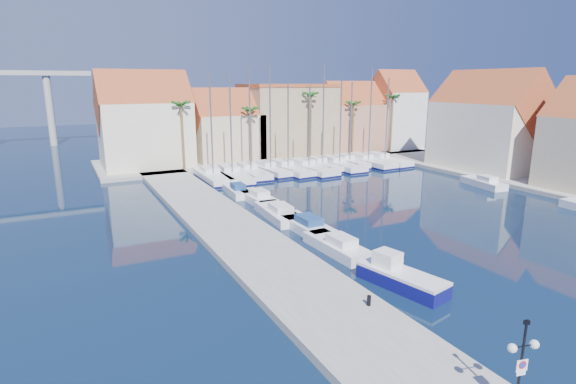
% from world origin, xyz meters
% --- Properties ---
extents(ground, '(260.00, 260.00, 0.00)m').
position_xyz_m(ground, '(0.00, 0.00, 0.00)').
color(ground, black).
rests_on(ground, ground).
extents(quay_west, '(6.00, 77.00, 0.50)m').
position_xyz_m(quay_west, '(-9.00, 13.50, 0.25)').
color(quay_west, gray).
rests_on(quay_west, ground).
extents(shore_north, '(54.00, 16.00, 0.50)m').
position_xyz_m(shore_north, '(10.00, 48.00, 0.25)').
color(shore_north, gray).
rests_on(shore_north, ground).
extents(shore_east, '(12.00, 60.00, 0.50)m').
position_xyz_m(shore_east, '(32.00, 15.00, 0.25)').
color(shore_east, gray).
rests_on(shore_east, ground).
extents(lamp_post, '(1.23, 0.53, 3.69)m').
position_xyz_m(lamp_post, '(-7.27, -10.21, 2.92)').
color(lamp_post, black).
rests_on(lamp_post, quay_west).
extents(bollard, '(0.22, 0.22, 0.56)m').
position_xyz_m(bollard, '(-7.09, -1.28, 0.78)').
color(bollard, black).
rests_on(bollard, quay_west).
extents(fishing_boat, '(3.09, 5.96, 1.99)m').
position_xyz_m(fishing_boat, '(-3.37, 0.60, 0.66)').
color(fishing_boat, '#10105E').
rests_on(fishing_boat, ground).
extents(motorboat_west_0, '(2.25, 6.32, 1.40)m').
position_xyz_m(motorboat_west_0, '(-3.60, 7.17, 0.51)').
color(motorboat_west_0, white).
rests_on(motorboat_west_0, ground).
extents(motorboat_west_1, '(2.29, 6.82, 1.40)m').
position_xyz_m(motorboat_west_1, '(-3.22, 12.63, 0.51)').
color(motorboat_west_1, white).
rests_on(motorboat_west_1, ground).
extents(motorboat_west_2, '(2.82, 7.31, 1.40)m').
position_xyz_m(motorboat_west_2, '(-3.67, 16.95, 0.51)').
color(motorboat_west_2, white).
rests_on(motorboat_west_2, ground).
extents(motorboat_west_3, '(2.14, 6.48, 1.40)m').
position_xyz_m(motorboat_west_3, '(-3.13, 23.12, 0.51)').
color(motorboat_west_3, white).
rests_on(motorboat_west_3, ground).
extents(motorboat_west_4, '(2.28, 5.85, 1.40)m').
position_xyz_m(motorboat_west_4, '(-3.97, 26.94, 0.51)').
color(motorboat_west_4, white).
rests_on(motorboat_west_4, ground).
extents(motorboat_east_1, '(2.84, 6.26, 1.40)m').
position_xyz_m(motorboat_east_1, '(23.99, 17.30, 0.51)').
color(motorboat_east_1, white).
rests_on(motorboat_east_1, ground).
extents(sailboat_0, '(3.01, 10.62, 13.34)m').
position_xyz_m(sailboat_0, '(-4.04, 35.74, 0.59)').
color(sailboat_0, white).
rests_on(sailboat_0, ground).
extents(sailboat_1, '(4.04, 11.89, 13.43)m').
position_xyz_m(sailboat_1, '(-1.52, 35.61, 0.57)').
color(sailboat_1, white).
rests_on(sailboat_1, ground).
extents(sailboat_2, '(2.87, 10.22, 14.89)m').
position_xyz_m(sailboat_2, '(1.30, 36.15, 0.61)').
color(sailboat_2, white).
rests_on(sailboat_2, ground).
extents(sailboat_3, '(3.19, 9.54, 14.43)m').
position_xyz_m(sailboat_3, '(4.26, 36.38, 0.63)').
color(sailboat_3, white).
rests_on(sailboat_3, ground).
extents(sailboat_4, '(3.96, 11.54, 12.33)m').
position_xyz_m(sailboat_4, '(6.73, 36.11, 0.57)').
color(sailboat_4, white).
rests_on(sailboat_4, ground).
extents(sailboat_5, '(4.03, 12.17, 11.85)m').
position_xyz_m(sailboat_5, '(9.64, 35.42, 0.56)').
color(sailboat_5, white).
rests_on(sailboat_5, ground).
extents(sailboat_6, '(2.69, 9.27, 14.56)m').
position_xyz_m(sailboat_6, '(12.50, 36.25, 0.63)').
color(sailboat_6, white).
rests_on(sailboat_6, ground).
extents(sailboat_7, '(3.13, 11.39, 12.63)m').
position_xyz_m(sailboat_7, '(14.93, 35.61, 0.57)').
color(sailboat_7, white).
rests_on(sailboat_7, ground).
extents(sailboat_8, '(3.19, 9.38, 12.28)m').
position_xyz_m(sailboat_8, '(17.53, 36.59, 0.59)').
color(sailboat_8, white).
rests_on(sailboat_8, ground).
extents(sailboat_9, '(3.60, 11.48, 14.29)m').
position_xyz_m(sailboat_9, '(20.23, 35.83, 0.59)').
color(sailboat_9, white).
rests_on(sailboat_9, ground).
extents(sailboat_10, '(3.44, 10.88, 12.90)m').
position_xyz_m(sailboat_10, '(23.19, 35.58, 0.58)').
color(sailboat_10, white).
rests_on(sailboat_10, ground).
extents(building_0, '(12.30, 9.00, 13.50)m').
position_xyz_m(building_0, '(-10.00, 47.00, 6.52)').
color(building_0, beige).
rests_on(building_0, shore_north).
extents(building_1, '(10.30, 8.00, 11.00)m').
position_xyz_m(building_1, '(2.00, 47.00, 5.30)').
color(building_1, '#CAB38E').
rests_on(building_1, shore_north).
extents(building_2, '(14.20, 10.20, 11.50)m').
position_xyz_m(building_2, '(13.00, 48.00, 6.26)').
color(building_2, '#9C8660').
rests_on(building_2, shore_north).
extents(building_3, '(10.30, 8.00, 12.00)m').
position_xyz_m(building_3, '(25.00, 47.00, 5.86)').
color(building_3, '#B7785C').
rests_on(building_3, shore_north).
extents(building_4, '(8.30, 8.00, 14.00)m').
position_xyz_m(building_4, '(34.00, 46.00, 6.97)').
color(building_4, silver).
rests_on(building_4, shore_north).
extents(building_6, '(9.00, 14.30, 13.50)m').
position_xyz_m(building_6, '(32.00, 24.00, 6.52)').
color(building_6, beige).
rests_on(building_6, shore_east).
extents(palm_0, '(2.60, 2.60, 10.15)m').
position_xyz_m(palm_0, '(-6.00, 42.00, 9.08)').
color(palm_0, brown).
rests_on(palm_0, shore_north).
extents(palm_1, '(2.60, 2.60, 9.15)m').
position_xyz_m(palm_1, '(4.00, 42.00, 8.14)').
color(palm_1, brown).
rests_on(palm_1, shore_north).
extents(palm_2, '(2.60, 2.60, 11.15)m').
position_xyz_m(palm_2, '(14.00, 42.00, 10.02)').
color(palm_2, brown).
rests_on(palm_2, shore_north).
extents(palm_3, '(2.60, 2.60, 9.65)m').
position_xyz_m(palm_3, '(22.00, 42.00, 8.61)').
color(palm_3, brown).
rests_on(palm_3, shore_north).
extents(palm_4, '(2.60, 2.60, 10.65)m').
position_xyz_m(palm_4, '(30.00, 42.00, 9.55)').
color(palm_4, brown).
rests_on(palm_4, shore_north).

